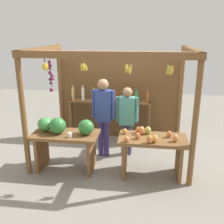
{
  "coord_description": "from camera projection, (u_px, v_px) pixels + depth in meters",
  "views": [
    {
      "loc": [
        0.67,
        -5.13,
        2.58
      ],
      "look_at": [
        0.0,
        -0.2,
        1.03
      ],
      "focal_mm": 41.31,
      "sensor_mm": 36.0,
      "label": 1
    }
  ],
  "objects": [
    {
      "name": "vendor_woman",
      "position": [
        127.0,
        116.0,
        5.43
      ],
      "size": [
        0.48,
        0.2,
        1.5
      ],
      "rotation": [
        0.0,
        0.0,
        0.12
      ],
      "color": "#404158",
      "rests_on": "ground"
    },
    {
      "name": "bottle_shelf_unit",
      "position": [
        110.0,
        109.0,
        6.22
      ],
      "size": [
        1.98,
        0.22,
        1.36
      ],
      "color": "brown",
      "rests_on": "ground"
    },
    {
      "name": "fruit_counter_right",
      "position": [
        151.0,
        147.0,
        4.71
      ],
      "size": [
        1.25,
        0.64,
        0.91
      ],
      "color": "brown",
      "rests_on": "ground"
    },
    {
      "name": "ground_plane",
      "position": [
        113.0,
        154.0,
        5.71
      ],
      "size": [
        12.0,
        12.0,
        0.0
      ],
      "primitive_type": "plane",
      "color": "gray",
      "rests_on": "ground"
    },
    {
      "name": "fruit_counter_left",
      "position": [
        64.0,
        136.0,
        4.89
      ],
      "size": [
        1.25,
        0.64,
        1.06
      ],
      "color": "brown",
      "rests_on": "ground"
    },
    {
      "name": "vendor_man",
      "position": [
        103.0,
        111.0,
        5.34
      ],
      "size": [
        0.48,
        0.23,
        1.68
      ],
      "rotation": [
        0.0,
        0.0,
        -0.03
      ],
      "color": "navy",
      "rests_on": "ground"
    },
    {
      "name": "market_stall",
      "position": [
        116.0,
        90.0,
        5.73
      ],
      "size": [
        3.09,
        2.16,
        2.29
      ],
      "color": "brown",
      "rests_on": "ground"
    }
  ]
}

